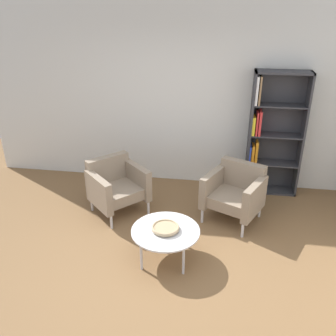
{
  "coord_description": "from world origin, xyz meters",
  "views": [
    {
      "loc": [
        0.65,
        -3.14,
        2.87
      ],
      "look_at": [
        0.03,
        0.84,
        0.95
      ],
      "focal_mm": 39.15,
      "sensor_mm": 36.0,
      "label": 1
    }
  ],
  "objects": [
    {
      "name": "decorative_bowl",
      "position": [
        0.08,
        0.32,
        0.43
      ],
      "size": [
        0.32,
        0.32,
        0.05
      ],
      "color": "tan",
      "rests_on": "coffee_table_low"
    },
    {
      "name": "ground_plane",
      "position": [
        0.0,
        0.0,
        0.0
      ],
      "size": [
        8.32,
        8.32,
        0.0
      ],
      "primitive_type": "plane",
      "color": "brown"
    },
    {
      "name": "bookshelf_tall",
      "position": [
        1.39,
        2.25,
        0.93
      ],
      "size": [
        0.8,
        0.3,
        1.9
      ],
      "color": "#333338",
      "rests_on": "ground_plane"
    },
    {
      "name": "armchair_by_bookshelf",
      "position": [
        -0.78,
        1.28,
        0.41
      ],
      "size": [
        0.95,
        0.95,
        0.78
      ],
      "rotation": [
        0.0,
        0.0,
        0.8
      ],
      "color": "gray",
      "rests_on": "ground_plane"
    },
    {
      "name": "plaster_back_panel",
      "position": [
        0.0,
        2.46,
        1.45
      ],
      "size": [
        6.4,
        0.12,
        2.9
      ],
      "primitive_type": "cube",
      "color": "silver",
      "rests_on": "ground_plane"
    },
    {
      "name": "coffee_table_low",
      "position": [
        0.08,
        0.32,
        0.37
      ],
      "size": [
        0.8,
        0.8,
        0.4
      ],
      "color": "silver",
      "rests_on": "ground_plane"
    },
    {
      "name": "armchair_near_window",
      "position": [
        0.89,
        1.34,
        0.41
      ],
      "size": [
        0.92,
        0.89,
        0.78
      ],
      "rotation": [
        0.0,
        0.0,
        -0.45
      ],
      "color": "gray",
      "rests_on": "ground_plane"
    }
  ]
}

